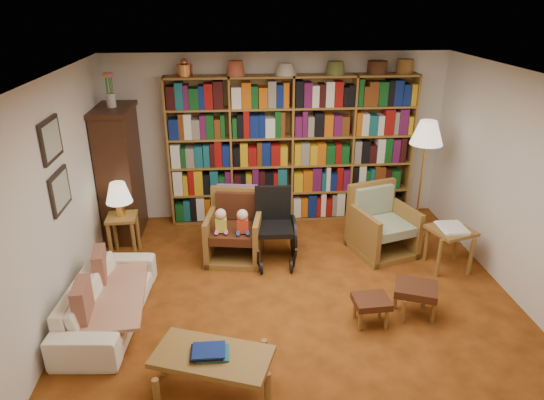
{
  "coord_description": "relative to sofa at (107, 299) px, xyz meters",
  "views": [
    {
      "loc": [
        -0.65,
        -4.55,
        3.23
      ],
      "look_at": [
        -0.24,
        0.6,
        1.04
      ],
      "focal_mm": 32.0,
      "sensor_mm": 36.0,
      "label": 1
    }
  ],
  "objects": [
    {
      "name": "floor",
      "position": [
        2.05,
        0.1,
        -0.25
      ],
      "size": [
        5.0,
        5.0,
        0.0
      ],
      "primitive_type": "plane",
      "color": "#964A17",
      "rests_on": "ground"
    },
    {
      "name": "ceiling",
      "position": [
        2.05,
        0.1,
        2.25
      ],
      "size": [
        5.0,
        5.0,
        0.0
      ],
      "primitive_type": "plane",
      "rotation": [
        3.14,
        0.0,
        0.0
      ],
      "color": "silver",
      "rests_on": "wall_back"
    },
    {
      "name": "wall_back",
      "position": [
        2.05,
        2.6,
        1.0
      ],
      "size": [
        5.0,
        0.0,
        5.0
      ],
      "primitive_type": "plane",
      "rotation": [
        1.57,
        0.0,
        0.0
      ],
      "color": "silver",
      "rests_on": "floor"
    },
    {
      "name": "wall_front",
      "position": [
        2.05,
        -2.4,
        1.0
      ],
      "size": [
        5.0,
        0.0,
        5.0
      ],
      "primitive_type": "plane",
      "rotation": [
        -1.57,
        0.0,
        0.0
      ],
      "color": "silver",
      "rests_on": "floor"
    },
    {
      "name": "wall_left",
      "position": [
        -0.45,
        0.1,
        1.0
      ],
      "size": [
        0.0,
        5.0,
        5.0
      ],
      "primitive_type": "plane",
      "rotation": [
        1.57,
        0.0,
        1.57
      ],
      "color": "silver",
      "rests_on": "floor"
    },
    {
      "name": "wall_right",
      "position": [
        4.55,
        0.1,
        1.0
      ],
      "size": [
        0.0,
        5.0,
        5.0
      ],
      "primitive_type": "plane",
      "rotation": [
        1.57,
        0.0,
        -1.57
      ],
      "color": "silver",
      "rests_on": "floor"
    },
    {
      "name": "bookshelf",
      "position": [
        2.25,
        2.42,
        0.92
      ],
      "size": [
        3.6,
        0.3,
        2.42
      ],
      "color": "olive",
      "rests_on": "floor"
    },
    {
      "name": "curio_cabinet",
      "position": [
        -0.2,
        2.1,
        0.71
      ],
      "size": [
        0.5,
        0.95,
        2.4
      ],
      "color": "#381C0F",
      "rests_on": "floor"
    },
    {
      "name": "framed_pictures",
      "position": [
        -0.43,
        0.4,
        1.38
      ],
      "size": [
        0.03,
        0.52,
        0.97
      ],
      "color": "black",
      "rests_on": "wall_left"
    },
    {
      "name": "sofa",
      "position": [
        0.0,
        0.0,
        0.0
      ],
      "size": [
        1.74,
        0.79,
        0.49
      ],
      "primitive_type": "imported",
      "rotation": [
        0.0,
        0.0,
        1.49
      ],
      "color": "white",
      "rests_on": "floor"
    },
    {
      "name": "sofa_throw",
      "position": [
        0.05,
        0.0,
        0.05
      ],
      "size": [
        0.79,
        1.32,
        0.04
      ],
      "primitive_type": "cube",
      "rotation": [
        0.0,
        0.0,
        0.09
      ],
      "color": "beige",
      "rests_on": "sofa"
    },
    {
      "name": "cushion_left",
      "position": [
        -0.13,
        0.35,
        0.2
      ],
      "size": [
        0.17,
        0.39,
        0.38
      ],
      "primitive_type": "cube",
      "rotation": [
        0.0,
        0.0,
        0.14
      ],
      "color": "maroon",
      "rests_on": "sofa"
    },
    {
      "name": "cushion_right",
      "position": [
        -0.13,
        -0.35,
        0.2
      ],
      "size": [
        0.16,
        0.41,
        0.4
      ],
      "primitive_type": "cube",
      "rotation": [
        0.0,
        0.0,
        0.08
      ],
      "color": "maroon",
      "rests_on": "sofa"
    },
    {
      "name": "side_table_lamp",
      "position": [
        -0.1,
        1.42,
        0.17
      ],
      "size": [
        0.4,
        0.4,
        0.57
      ],
      "color": "olive",
      "rests_on": "floor"
    },
    {
      "name": "table_lamp",
      "position": [
        -0.1,
        1.42,
        0.64
      ],
      "size": [
        0.34,
        0.34,
        0.46
      ],
      "color": "gold",
      "rests_on": "side_table_lamp"
    },
    {
      "name": "armchair_leather",
      "position": [
        1.36,
        1.32,
        0.12
      ],
      "size": [
        0.82,
        0.85,
        0.9
      ],
      "color": "olive",
      "rests_on": "floor"
    },
    {
      "name": "armchair_sage",
      "position": [
        3.35,
        1.31,
        0.1
      ],
      "size": [
        0.95,
        0.96,
        0.91
      ],
      "color": "olive",
      "rests_on": "floor"
    },
    {
      "name": "wheelchair",
      "position": [
        1.88,
        1.18,
        0.19
      ],
      "size": [
        0.56,
        0.78,
        0.97
      ],
      "color": "black",
      "rests_on": "floor"
    },
    {
      "name": "floor_lamp",
      "position": [
        4.01,
        1.73,
        1.2
      ],
      "size": [
        0.45,
        0.45,
        1.68
      ],
      "color": "gold",
      "rests_on": "floor"
    },
    {
      "name": "side_table_papers",
      "position": [
        4.06,
        0.75,
        0.21
      ],
      "size": [
        0.6,
        0.6,
        0.58
      ],
      "color": "olive",
      "rests_on": "floor"
    },
    {
      "name": "footstool_a",
      "position": [
        2.78,
        -0.3,
        0.01
      ],
      "size": [
        0.39,
        0.33,
        0.31
      ],
      "color": "#482313",
      "rests_on": "floor"
    },
    {
      "name": "footstool_b",
      "position": [
        3.29,
        -0.2,
        0.06
      ],
      "size": [
        0.54,
        0.51,
        0.37
      ],
      "color": "#482313",
      "rests_on": "floor"
    },
    {
      "name": "coffee_table",
      "position": [
        1.15,
        -1.11,
        0.09
      ],
      "size": [
        1.12,
        0.81,
        0.44
      ],
      "color": "olive",
      "rests_on": "floor"
    }
  ]
}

